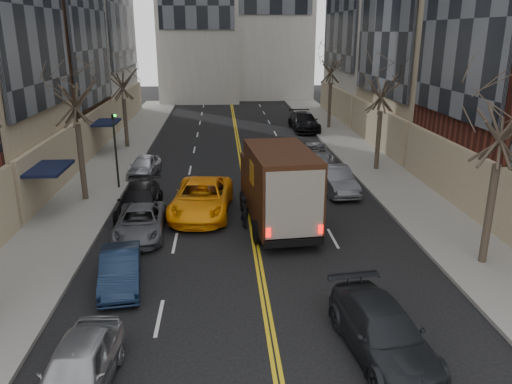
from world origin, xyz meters
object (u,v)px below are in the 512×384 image
ups_truck (278,187)px  observer_sedan (383,332)px  pedestrian (245,212)px  taxi (202,198)px

ups_truck → observer_sedan: ups_truck is taller
ups_truck → observer_sedan: bearing=-84.8°
ups_truck → pedestrian: (-1.56, -0.13, -1.15)m
ups_truck → taxi: 4.22m
ups_truck → observer_sedan: 10.26m
observer_sedan → taxi: (-5.49, 11.90, 0.13)m
ups_truck → pedestrian: size_ratio=4.64×
observer_sedan → pedestrian: 10.46m
observer_sedan → pedestrian: (-3.43, 9.88, 0.06)m
taxi → pedestrian: size_ratio=3.90×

